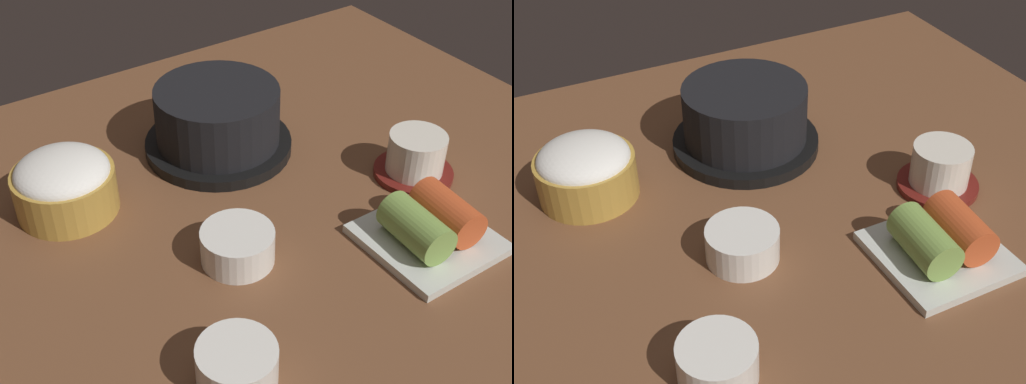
% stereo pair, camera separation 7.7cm
% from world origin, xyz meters
% --- Properties ---
extents(dining_table, '(1.00, 0.76, 0.02)m').
position_xyz_m(dining_table, '(0.00, 0.00, 0.01)').
color(dining_table, brown).
rests_on(dining_table, ground).
extents(stone_pot, '(0.19, 0.19, 0.09)m').
position_xyz_m(stone_pot, '(0.05, 0.12, 0.06)').
color(stone_pot, black).
rests_on(stone_pot, dining_table).
extents(rice_bowl, '(0.12, 0.12, 0.07)m').
position_xyz_m(rice_bowl, '(-0.15, 0.11, 0.06)').
color(rice_bowl, '#B78C38').
rests_on(rice_bowl, dining_table).
extents(tea_cup_with_saucer, '(0.10, 0.10, 0.06)m').
position_xyz_m(tea_cup_with_saucer, '(0.22, -0.07, 0.05)').
color(tea_cup_with_saucer, maroon).
rests_on(tea_cup_with_saucer, dining_table).
extents(banchan_cup_center, '(0.08, 0.08, 0.04)m').
position_xyz_m(banchan_cup_center, '(-0.04, -0.07, 0.04)').
color(banchan_cup_center, white).
rests_on(banchan_cup_center, dining_table).
extents(kimchi_plate, '(0.13, 0.13, 0.05)m').
position_xyz_m(kimchi_plate, '(0.14, -0.17, 0.04)').
color(kimchi_plate, silver).
rests_on(kimchi_plate, dining_table).
extents(side_bowl_near, '(0.07, 0.07, 0.04)m').
position_xyz_m(side_bowl_near, '(-0.12, -0.20, 0.04)').
color(side_bowl_near, white).
rests_on(side_bowl_near, dining_table).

